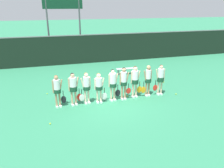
% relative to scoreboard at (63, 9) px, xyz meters
% --- Properties ---
extents(ground_plane, '(140.00, 140.00, 0.00)m').
position_rel_scoreboard_xyz_m(ground_plane, '(1.53, -9.65, -4.55)').
color(ground_plane, '#2D7F56').
extents(fence_windscreen, '(60.00, 0.08, 2.52)m').
position_rel_scoreboard_xyz_m(fence_windscreen, '(1.53, -1.27, -3.28)').
color(fence_windscreen, black).
rests_on(fence_windscreen, ground_plane).
extents(scoreboard, '(3.36, 0.15, 5.87)m').
position_rel_scoreboard_xyz_m(scoreboard, '(0.00, 0.00, 0.00)').
color(scoreboard, '#515156').
rests_on(scoreboard, ground_plane).
extents(bench_courtside, '(1.65, 0.41, 0.45)m').
position_rel_scoreboard_xyz_m(bench_courtside, '(3.97, -5.37, -4.16)').
color(bench_courtside, '#B2B2B7').
rests_on(bench_courtside, ground_plane).
extents(player_0, '(0.63, 0.36, 1.69)m').
position_rel_scoreboard_xyz_m(player_0, '(-1.29, -9.66, -3.56)').
color(player_0, tan).
rests_on(player_0, ground_plane).
extents(player_1, '(0.68, 0.40, 1.74)m').
position_rel_scoreboard_xyz_m(player_1, '(-0.50, -9.67, -3.52)').
color(player_1, tan).
rests_on(player_1, ground_plane).
extents(player_2, '(0.63, 0.36, 1.69)m').
position_rel_scoreboard_xyz_m(player_2, '(0.17, -9.65, -3.56)').
color(player_2, beige).
rests_on(player_2, ground_plane).
extents(player_3, '(0.67, 0.38, 1.64)m').
position_rel_scoreboard_xyz_m(player_3, '(0.82, -9.74, -3.58)').
color(player_3, beige).
rests_on(player_3, ground_plane).
extents(player_4, '(0.68, 0.40, 1.76)m').
position_rel_scoreboard_xyz_m(player_4, '(1.59, -9.69, -3.51)').
color(player_4, beige).
rests_on(player_4, ground_plane).
extents(player_5, '(0.64, 0.36, 1.81)m').
position_rel_scoreboard_xyz_m(player_5, '(2.20, -9.69, -3.47)').
color(player_5, tan).
rests_on(player_5, ground_plane).
extents(player_6, '(0.68, 0.40, 1.80)m').
position_rel_scoreboard_xyz_m(player_6, '(2.89, -9.57, -3.47)').
color(player_6, beige).
rests_on(player_6, ground_plane).
extents(player_7, '(0.62, 0.34, 1.79)m').
position_rel_scoreboard_xyz_m(player_7, '(3.65, -9.60, -3.48)').
color(player_7, tan).
rests_on(player_7, ground_plane).
extents(player_8, '(0.66, 0.39, 1.78)m').
position_rel_scoreboard_xyz_m(player_8, '(4.41, -9.64, -3.50)').
color(player_8, beige).
rests_on(player_8, ground_plane).
extents(tennis_ball_0, '(0.07, 0.07, 0.07)m').
position_rel_scoreboard_xyz_m(tennis_ball_0, '(2.28, -7.90, -4.52)').
color(tennis_ball_0, '#CCE033').
rests_on(tennis_ball_0, ground_plane).
extents(tennis_ball_1, '(0.07, 0.07, 0.07)m').
position_rel_scoreboard_xyz_m(tennis_ball_1, '(-1.76, -11.33, -4.52)').
color(tennis_ball_1, '#CCE033').
rests_on(tennis_ball_1, ground_plane).
extents(tennis_ball_2, '(0.07, 0.07, 0.07)m').
position_rel_scoreboard_xyz_m(tennis_ball_2, '(2.52, -9.43, -4.52)').
color(tennis_ball_2, '#CCE033').
rests_on(tennis_ball_2, ground_plane).
extents(tennis_ball_3, '(0.07, 0.07, 0.07)m').
position_rel_scoreboard_xyz_m(tennis_ball_3, '(1.53, -8.01, -4.52)').
color(tennis_ball_3, '#CCE033').
rests_on(tennis_ball_3, ground_plane).
extents(tennis_ball_4, '(0.07, 0.07, 0.07)m').
position_rel_scoreboard_xyz_m(tennis_ball_4, '(4.08, -7.59, -4.52)').
color(tennis_ball_4, '#CCE033').
rests_on(tennis_ball_4, ground_plane).
extents(tennis_ball_5, '(0.07, 0.07, 0.07)m').
position_rel_scoreboard_xyz_m(tennis_ball_5, '(5.34, -9.92, -4.52)').
color(tennis_ball_5, '#CCE033').
rests_on(tennis_ball_5, ground_plane).
extents(tennis_ball_6, '(0.07, 0.07, 0.07)m').
position_rel_scoreboard_xyz_m(tennis_ball_6, '(5.67, -7.87, -4.52)').
color(tennis_ball_6, '#CCE033').
rests_on(tennis_ball_6, ground_plane).
extents(tennis_ball_7, '(0.07, 0.07, 0.07)m').
position_rel_scoreboard_xyz_m(tennis_ball_7, '(-1.84, -7.74, -4.52)').
color(tennis_ball_7, '#CCE033').
rests_on(tennis_ball_7, ground_plane).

